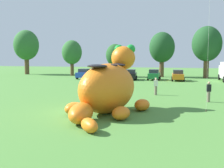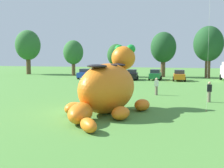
% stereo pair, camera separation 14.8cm
% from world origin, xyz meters
% --- Properties ---
extents(ground_plane, '(160.00, 160.00, 0.00)m').
position_xyz_m(ground_plane, '(0.00, 0.00, 0.00)').
color(ground_plane, '#4C8438').
extents(giant_inflatable_creature, '(5.35, 9.37, 4.68)m').
position_xyz_m(giant_inflatable_creature, '(1.34, 0.28, 1.71)').
color(giant_inflatable_creature, orange).
rests_on(giant_inflatable_creature, ground).
extents(car_blue, '(2.09, 4.17, 1.72)m').
position_xyz_m(car_blue, '(-10.57, 26.99, 0.86)').
color(car_blue, '#2347B7').
rests_on(car_blue, ground).
extents(car_silver, '(1.97, 4.12, 1.72)m').
position_xyz_m(car_silver, '(-6.62, 27.58, 0.86)').
color(car_silver, '#B7BABF').
rests_on(car_silver, ground).
extents(car_black, '(2.34, 4.29, 1.72)m').
position_xyz_m(car_black, '(-2.49, 26.95, 0.86)').
color(car_black, black).
rests_on(car_black, ground).
extents(car_green, '(2.03, 4.15, 1.72)m').
position_xyz_m(car_green, '(1.18, 27.86, 0.86)').
color(car_green, '#1E7238').
rests_on(car_green, ground).
extents(car_orange, '(2.15, 4.20, 1.72)m').
position_xyz_m(car_orange, '(4.99, 27.07, 0.86)').
color(car_orange, orange).
rests_on(car_orange, ground).
extents(tree_far_left, '(5.34, 5.34, 9.48)m').
position_xyz_m(tree_far_left, '(-27.15, 35.47, 6.20)').
color(tree_far_left, brown).
rests_on(tree_far_left, ground).
extents(tree_left, '(3.96, 3.96, 7.04)m').
position_xyz_m(tree_left, '(-15.83, 33.73, 4.60)').
color(tree_left, brown).
rests_on(tree_left, ground).
extents(tree_mid_left, '(3.47, 3.47, 6.17)m').
position_xyz_m(tree_mid_left, '(-6.86, 33.36, 4.03)').
color(tree_mid_left, brown).
rests_on(tree_mid_left, ground).
extents(tree_centre_left, '(4.70, 4.70, 8.35)m').
position_xyz_m(tree_centre_left, '(1.73, 34.93, 5.46)').
color(tree_centre_left, brown).
rests_on(tree_centre_left, ground).
extents(tree_centre, '(5.14, 5.14, 9.13)m').
position_xyz_m(tree_centre, '(9.58, 34.28, 5.97)').
color(tree_centre, brown).
rests_on(tree_centre, ground).
extents(spectator_near_inflatable, '(0.38, 0.26, 1.71)m').
position_xyz_m(spectator_near_inflatable, '(3.47, 9.82, 0.85)').
color(spectator_near_inflatable, '#726656').
rests_on(spectator_near_inflatable, ground).
extents(spectator_mid_field, '(0.38, 0.26, 1.71)m').
position_xyz_m(spectator_mid_field, '(8.19, 6.67, 0.85)').
color(spectator_mid_field, '#726656').
rests_on(spectator_mid_field, ground).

